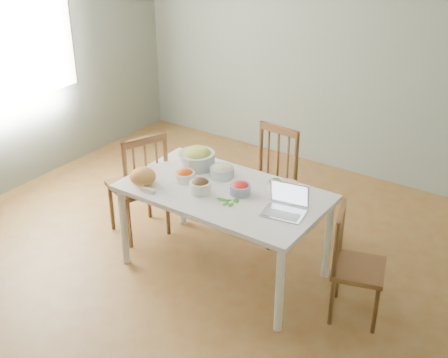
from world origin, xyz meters
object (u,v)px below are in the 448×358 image
Objects in this scene: laptop at (284,202)px; dining_table at (224,231)px; bread_boule at (143,177)px; chair_far at (265,185)px; chair_right at (359,266)px; bowl_squash at (197,157)px; chair_left at (137,183)px.

dining_table is at bearing 164.64° from laptop.
bread_boule is at bearing -178.76° from laptop.
chair_far reaches higher than chair_right.
dining_table is 0.74m from laptop.
bread_boule is at bearing -108.55° from bowl_squash.
bowl_squash is (0.17, 0.49, 0.02)m from bread_boule.
chair_far is at bearing 46.14° from chair_right.
bread_boule is at bearing 70.28° from chair_left.
bread_boule is at bearing 85.00° from chair_right.
chair_far is at bearing 119.22° from laptop.
chair_far is (-0.02, 0.67, 0.13)m from dining_table.
chair_far is at bearing 47.91° from bowl_squash.
chair_right is at bearing 11.86° from bread_boule.
dining_table is 1.84× the size of chair_right.
chair_left reaches higher than laptop.
dining_table is 1.57× the size of chair_left.
chair_left reaches higher than dining_table.
laptop is (-0.56, -0.14, 0.42)m from chair_right.
laptop is (0.56, -0.06, 0.48)m from dining_table.
bread_boule is 0.52m from bowl_squash.
chair_far is 1.28m from chair_right.
chair_left reaches higher than chair_far.
chair_left is at bearing 139.22° from bread_boule.
chair_far reaches higher than laptop.
chair_right is (2.10, 0.03, -0.07)m from chair_left.
chair_left is 1.58m from laptop.
chair_far is at bearing 143.75° from chair_left.
dining_table is 0.79m from bread_boule.
bowl_squash reaches higher than dining_table.
dining_table is at bearing 107.92° from chair_left.
chair_right is 0.72m from laptop.
laptop reaches higher than dining_table.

